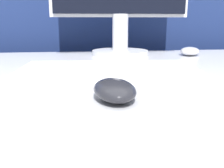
{
  "coord_description": "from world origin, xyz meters",
  "views": [
    {
      "loc": [
        -0.02,
        -0.64,
        0.9
      ],
      "look_at": [
        0.04,
        -0.17,
        0.79
      ],
      "focal_mm": 42.0,
      "sensor_mm": 36.0,
      "label": 1
    }
  ],
  "objects": [
    {
      "name": "computer_mouse_far",
      "position": [
        0.42,
        0.35,
        0.79
      ],
      "size": [
        0.12,
        0.14,
        0.03
      ],
      "rotation": [
        0.0,
        0.0,
        -0.45
      ],
      "color": "silver",
      "rests_on": "desk"
    },
    {
      "name": "keyboard",
      "position": [
        0.06,
        0.03,
        0.78
      ],
      "size": [
        0.46,
        0.17,
        0.02
      ],
      "rotation": [
        0.0,
        0.0,
        -0.07
      ],
      "color": "silver",
      "rests_on": "desk"
    },
    {
      "name": "partition_panel",
      "position": [
        0.0,
        0.66,
        0.65
      ],
      "size": [
        5.0,
        0.03,
        1.3
      ],
      "color": "navy",
      "rests_on": "ground_plane"
    },
    {
      "name": "computer_mouse_near",
      "position": [
        0.04,
        -0.21,
        0.79
      ],
      "size": [
        0.08,
        0.12,
        0.04
      ],
      "rotation": [
        0.0,
        0.0,
        0.07
      ],
      "color": "#232328",
      "rests_on": "desk"
    }
  ]
}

